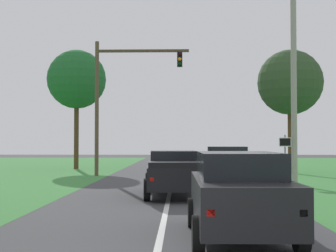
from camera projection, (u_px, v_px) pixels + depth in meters
ground_plane at (169, 195)px, 19.66m from camera, size 120.00×120.00×0.00m
red_suv_near at (239, 193)px, 10.83m from camera, size 2.21×4.69×1.87m
pickup_truck_lead at (173, 172)px, 19.08m from camera, size 2.42×5.36×1.76m
traffic_light at (119, 90)px, 30.57m from camera, size 5.83×0.40×8.34m
keep_moving_sign at (285, 153)px, 23.87m from camera, size 0.60×0.09×2.44m
oak_tree_right at (290, 83)px, 33.16m from camera, size 4.37×4.37×8.29m
crossing_suv_far at (225, 160)px, 32.53m from camera, size 4.31×2.22×1.79m
utility_pole_right at (294, 77)px, 23.94m from camera, size 0.28×0.28×10.47m
extra_tree_1 at (77, 80)px, 38.35m from camera, size 4.56×4.56×9.24m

